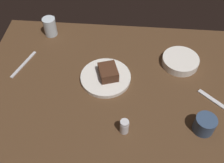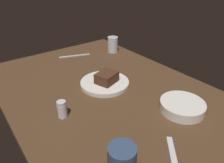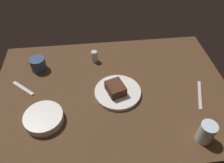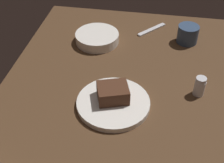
# 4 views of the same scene
# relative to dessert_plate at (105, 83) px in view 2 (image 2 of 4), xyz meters

# --- Properties ---
(dining_table) EXTENTS (1.20, 0.84, 0.03)m
(dining_table) POSITION_rel_dessert_plate_xyz_m (-0.02, 0.02, -0.02)
(dining_table) COLOR #4C331E
(dining_table) RESTS_ON ground
(dessert_plate) EXTENTS (0.23, 0.23, 0.02)m
(dessert_plate) POSITION_rel_dessert_plate_xyz_m (0.00, 0.00, 0.00)
(dessert_plate) COLOR white
(dessert_plate) RESTS_ON dining_table
(chocolate_cake_slice) EXTENTS (0.10, 0.11, 0.05)m
(chocolate_cake_slice) POSITION_rel_dessert_plate_xyz_m (-0.01, -0.00, 0.03)
(chocolate_cake_slice) COLOR #472819
(chocolate_cake_slice) RESTS_ON dessert_plate
(salt_shaker) EXTENTS (0.04, 0.04, 0.07)m
(salt_shaker) POSITION_rel_dessert_plate_xyz_m (-0.10, 0.27, 0.02)
(salt_shaker) COLOR silver
(salt_shaker) RESTS_ON dining_table
(water_glass) EXTENTS (0.07, 0.07, 0.10)m
(water_glass) POSITION_rel_dessert_plate_xyz_m (0.32, -0.29, 0.04)
(water_glass) COLOR silver
(water_glass) RESTS_ON dining_table
(side_bowl) EXTENTS (0.17, 0.17, 0.04)m
(side_bowl) POSITION_rel_dessert_plate_xyz_m (-0.35, -0.12, 0.01)
(side_bowl) COLOR white
(side_bowl) RESTS_ON dining_table
(coffee_cup) EXTENTS (0.08, 0.08, 0.07)m
(coffee_cup) POSITION_rel_dessert_plate_xyz_m (-0.41, 0.23, 0.03)
(coffee_cup) COLOR #334766
(coffee_cup) RESTS_ON dining_table
(dessert_spoon) EXTENTS (0.12, 0.11, 0.01)m
(dessert_spoon) POSITION_rel_dessert_plate_xyz_m (-0.48, 0.09, -0.01)
(dessert_spoon) COLOR silver
(dessert_spoon) RESTS_ON dining_table
(butter_knife) EXTENTS (0.08, 0.18, 0.01)m
(butter_knife) POSITION_rel_dessert_plate_xyz_m (0.40, -0.06, -0.01)
(butter_knife) COLOR silver
(butter_knife) RESTS_ON dining_table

